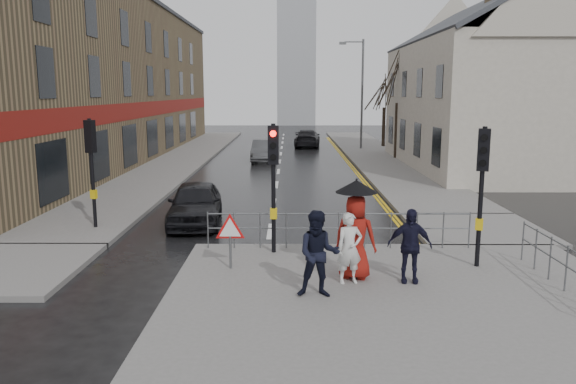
{
  "coord_description": "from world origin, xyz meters",
  "views": [
    {
      "loc": [
        0.62,
        -14.2,
        4.33
      ],
      "look_at": [
        0.57,
        2.77,
        1.3
      ],
      "focal_mm": 35.0,
      "sensor_mm": 36.0,
      "label": 1
    }
  ],
  "objects_px": {
    "car_mid": "(264,151)",
    "car_parked": "(195,203)",
    "pedestrian_a": "(349,248)",
    "pedestrian_d": "(410,245)",
    "pedestrian_b": "(319,254)",
    "pedestrian_with_umbrella": "(356,228)"
  },
  "relations": [
    {
      "from": "pedestrian_a",
      "to": "pedestrian_d",
      "type": "height_order",
      "value": "pedestrian_d"
    },
    {
      "from": "pedestrian_a",
      "to": "pedestrian_d",
      "type": "relative_size",
      "value": 0.95
    },
    {
      "from": "pedestrian_b",
      "to": "car_parked",
      "type": "bearing_deg",
      "value": 120.09
    },
    {
      "from": "car_mid",
      "to": "car_parked",
      "type": "bearing_deg",
      "value": -94.02
    },
    {
      "from": "pedestrian_with_umbrella",
      "to": "car_parked",
      "type": "bearing_deg",
      "value": 128.0
    },
    {
      "from": "pedestrian_with_umbrella",
      "to": "pedestrian_b",
      "type": "bearing_deg",
      "value": -127.31
    },
    {
      "from": "pedestrian_a",
      "to": "car_parked",
      "type": "xyz_separation_m",
      "value": [
        -4.45,
        6.23,
        -0.23
      ]
    },
    {
      "from": "pedestrian_b",
      "to": "pedestrian_d",
      "type": "distance_m",
      "value": 2.27
    },
    {
      "from": "car_parked",
      "to": "car_mid",
      "type": "relative_size",
      "value": 1.01
    },
    {
      "from": "pedestrian_b",
      "to": "car_parked",
      "type": "relative_size",
      "value": 0.44
    },
    {
      "from": "pedestrian_a",
      "to": "pedestrian_b",
      "type": "distance_m",
      "value": 1.12
    },
    {
      "from": "car_parked",
      "to": "car_mid",
      "type": "height_order",
      "value": "car_parked"
    },
    {
      "from": "pedestrian_b",
      "to": "pedestrian_d",
      "type": "bearing_deg",
      "value": 26.32
    },
    {
      "from": "car_parked",
      "to": "pedestrian_with_umbrella",
      "type": "bearing_deg",
      "value": -56.66
    },
    {
      "from": "pedestrian_with_umbrella",
      "to": "car_mid",
      "type": "distance_m",
      "value": 23.23
    },
    {
      "from": "pedestrian_a",
      "to": "car_mid",
      "type": "height_order",
      "value": "pedestrian_a"
    },
    {
      "from": "pedestrian_d",
      "to": "car_parked",
      "type": "relative_size",
      "value": 0.41
    },
    {
      "from": "pedestrian_with_umbrella",
      "to": "car_parked",
      "type": "height_order",
      "value": "pedestrian_with_umbrella"
    },
    {
      "from": "pedestrian_a",
      "to": "pedestrian_b",
      "type": "bearing_deg",
      "value": -144.53
    },
    {
      "from": "pedestrian_a",
      "to": "pedestrian_b",
      "type": "xyz_separation_m",
      "value": [
        -0.73,
        -0.84,
        0.11
      ]
    },
    {
      "from": "pedestrian_b",
      "to": "pedestrian_with_umbrella",
      "type": "height_order",
      "value": "pedestrian_with_umbrella"
    },
    {
      "from": "pedestrian_b",
      "to": "pedestrian_with_umbrella",
      "type": "xyz_separation_m",
      "value": [
        0.89,
        1.17,
        0.27
      ]
    }
  ]
}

